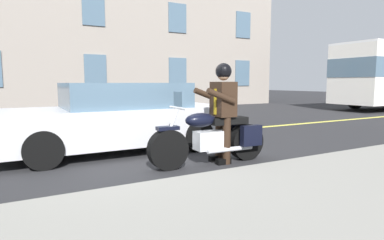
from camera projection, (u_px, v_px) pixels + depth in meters
ground_plane at (145, 156)px, 6.28m from camera, size 80.00×80.00×0.00m
lane_center_stripe at (116, 140)px, 8.02m from camera, size 60.00×0.16×0.01m
motorcycle_main at (213, 138)px, 5.62m from camera, size 2.21×0.62×1.26m
rider_main at (222, 104)px, 5.65m from camera, size 0.63×0.55×1.74m
car_dark at (119, 118)px, 6.68m from camera, size 4.60×1.92×1.40m
building_backdrop at (81, 1)px, 18.51m from camera, size 23.09×6.06×12.02m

